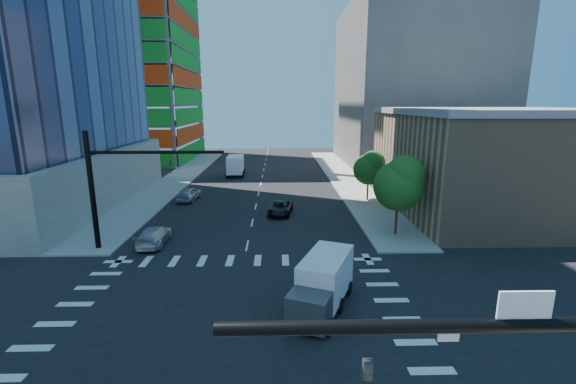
{
  "coord_description": "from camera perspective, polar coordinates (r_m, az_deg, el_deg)",
  "views": [
    {
      "loc": [
        2.54,
        -17.02,
        11.07
      ],
      "look_at": [
        3.16,
        8.0,
        5.29
      ],
      "focal_mm": 24.0,
      "sensor_mm": 36.0,
      "label": 1
    }
  ],
  "objects": [
    {
      "name": "ground",
      "position": [
        20.46,
        -8.87,
        -19.93
      ],
      "size": [
        160.0,
        160.0,
        0.0
      ],
      "primitive_type": "plane",
      "color": "black",
      "rests_on": "ground"
    },
    {
      "name": "road_markings",
      "position": [
        20.46,
        -8.87,
        -19.92
      ],
      "size": [
        20.0,
        20.0,
        0.01
      ],
      "primitive_type": "cube",
      "color": "silver",
      "rests_on": "ground"
    },
    {
      "name": "sidewalk_ne",
      "position": [
        58.91,
        8.34,
        2.1
      ],
      "size": [
        5.0,
        60.0,
        0.15
      ],
      "primitive_type": "cube",
      "color": "gray",
      "rests_on": "ground"
    },
    {
      "name": "sidewalk_nw",
      "position": [
        59.98,
        -15.92,
        1.93
      ],
      "size": [
        5.0,
        60.0,
        0.15
      ],
      "primitive_type": "cube",
      "color": "gray",
      "rests_on": "ground"
    },
    {
      "name": "construction_building",
      "position": [
        85.52,
        -23.57,
        21.1
      ],
      "size": [
        25.16,
        34.5,
        70.6
      ],
      "color": "gray",
      "rests_on": "ground"
    },
    {
      "name": "commercial_building",
      "position": [
        45.38,
        28.34,
        4.16
      ],
      "size": [
        20.5,
        22.5,
        10.6
      ],
      "color": "#A17D5E",
      "rests_on": "ground"
    },
    {
      "name": "bg_building_ne",
      "position": [
        76.11,
        17.92,
        14.6
      ],
      "size": [
        24.0,
        30.0,
        28.0
      ],
      "primitive_type": "cube",
      "color": "#5A5551",
      "rests_on": "ground"
    },
    {
      "name": "signal_mast_nw",
      "position": [
        31.65,
        -24.75,
        1.65
      ],
      "size": [
        10.2,
        0.4,
        9.0
      ],
      "color": "black",
      "rests_on": "sidewalk_nw"
    },
    {
      "name": "tree_south",
      "position": [
        33.14,
        16.33,
        1.37
      ],
      "size": [
        4.16,
        4.16,
        6.82
      ],
      "color": "#382316",
      "rests_on": "sidewalk_ne"
    },
    {
      "name": "tree_north",
      "position": [
        44.72,
        12.05,
        3.6
      ],
      "size": [
        3.54,
        3.52,
        5.78
      ],
      "color": "#382316",
      "rests_on": "sidewalk_ne"
    },
    {
      "name": "car_nb_far",
      "position": [
        39.31,
        -1.12,
        -2.39
      ],
      "size": [
        2.85,
        4.9,
        1.28
      ],
      "primitive_type": "imported",
      "rotation": [
        0.0,
        0.0,
        -0.16
      ],
      "color": "black",
      "rests_on": "ground"
    },
    {
      "name": "car_sb_near",
      "position": [
        32.93,
        -19.19,
        -6.1
      ],
      "size": [
        2.07,
        4.91,
        1.41
      ],
      "primitive_type": "imported",
      "rotation": [
        0.0,
        0.0,
        3.16
      ],
      "color": "silver",
      "rests_on": "ground"
    },
    {
      "name": "car_sb_mid",
      "position": [
        46.37,
        -14.46,
        -0.22
      ],
      "size": [
        2.39,
        4.87,
        1.6
      ],
      "primitive_type": "imported",
      "rotation": [
        0.0,
        0.0,
        3.03
      ],
      "color": "#B1B2B9",
      "rests_on": "ground"
    },
    {
      "name": "box_truck_near",
      "position": [
        21.55,
        4.94,
        -14.12
      ],
      "size": [
        4.24,
        5.91,
        2.85
      ],
      "rotation": [
        0.0,
        0.0,
        -0.4
      ],
      "color": "black",
      "rests_on": "ground"
    },
    {
      "name": "box_truck_far",
      "position": [
        61.22,
        -7.72,
        3.78
      ],
      "size": [
        2.7,
        6.04,
        3.14
      ],
      "rotation": [
        0.0,
        0.0,
        3.17
      ],
      "color": "black",
      "rests_on": "ground"
    }
  ]
}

